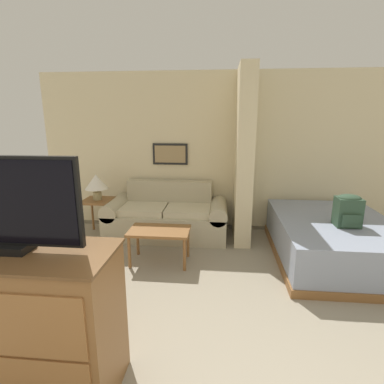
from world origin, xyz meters
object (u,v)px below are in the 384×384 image
(couch, at_px, (167,217))
(coffee_table, at_px, (159,234))
(backpack, at_px, (348,210))
(table_lamp, at_px, (96,183))
(tv, at_px, (5,205))
(bed, at_px, (333,239))
(tv_dresser, at_px, (23,322))

(couch, distance_m, coffee_table, 0.95)
(couch, xyz_separation_m, backpack, (2.42, -0.86, 0.46))
(table_lamp, relative_size, tv, 0.42)
(tv, relative_size, backpack, 2.42)
(bed, bearing_deg, couch, 165.36)
(tv_dresser, relative_size, bed, 0.65)
(couch, xyz_separation_m, table_lamp, (-1.11, -0.07, 0.56))
(table_lamp, relative_size, bed, 0.20)
(coffee_table, distance_m, tv, 2.24)
(tv, distance_m, backpack, 3.59)
(couch, bearing_deg, table_lamp, -176.29)
(couch, bearing_deg, tv, -99.09)
(couch, bearing_deg, tv_dresser, -99.09)
(couch, height_order, bed, couch)
(backpack, bearing_deg, coffee_table, -177.79)
(table_lamp, distance_m, bed, 3.58)
(tv, height_order, backpack, tv)
(couch, bearing_deg, coffee_table, -85.67)
(coffee_table, bearing_deg, couch, 94.33)
(couch, relative_size, table_lamp, 4.69)
(backpack, bearing_deg, tv, -144.66)
(couch, xyz_separation_m, bed, (2.37, -0.62, -0.03))
(tv, bearing_deg, table_lamp, 102.93)
(couch, distance_m, backpack, 2.61)
(backpack, bearing_deg, couch, 160.55)
(bed, height_order, backpack, backpack)
(coffee_table, bearing_deg, tv, -105.33)
(table_lamp, relative_size, backpack, 1.02)
(table_lamp, bearing_deg, tv_dresser, -77.08)
(tv, bearing_deg, coffee_table, 74.67)
(coffee_table, relative_size, table_lamp, 1.91)
(table_lamp, bearing_deg, backpack, -12.48)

